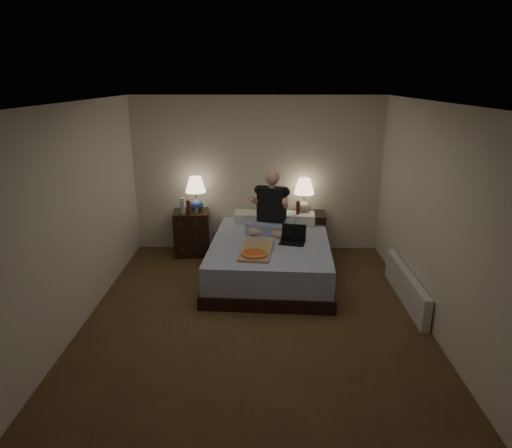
{
  "coord_description": "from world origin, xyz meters",
  "views": [
    {
      "loc": [
        0.09,
        -5.0,
        2.74
      ],
      "look_at": [
        0.0,
        0.9,
        0.85
      ],
      "focal_mm": 32.0,
      "sensor_mm": 36.0,
      "label": 1
    }
  ],
  "objects_px": {
    "pizza_box": "(254,254)",
    "water_bottle": "(183,206)",
    "beer_bottle_left": "(188,208)",
    "beer_bottle_right": "(298,208)",
    "radiator": "(406,286)",
    "lamp_left": "(196,194)",
    "soda_can": "(196,210)",
    "lamp_right": "(304,196)",
    "person": "(271,202)",
    "nightstand_left": "(192,233)",
    "bed": "(270,258)",
    "laptop": "(292,235)",
    "nightstand_right": "(308,233)"
  },
  "relations": [
    {
      "from": "bed",
      "to": "nightstand_right",
      "type": "xyz_separation_m",
      "value": [
        0.63,
        0.93,
        0.06
      ]
    },
    {
      "from": "soda_can",
      "to": "beer_bottle_right",
      "type": "height_order",
      "value": "beer_bottle_right"
    },
    {
      "from": "bed",
      "to": "lamp_right",
      "type": "bearing_deg",
      "value": 63.68
    },
    {
      "from": "nightstand_right",
      "to": "water_bottle",
      "type": "bearing_deg",
      "value": -172.35
    },
    {
      "from": "nightstand_left",
      "to": "lamp_left",
      "type": "distance_m",
      "value": 0.64
    },
    {
      "from": "beer_bottle_left",
      "to": "beer_bottle_right",
      "type": "xyz_separation_m",
      "value": [
        1.71,
        0.13,
        -0.04
      ]
    },
    {
      "from": "lamp_left",
      "to": "laptop",
      "type": "distance_m",
      "value": 1.81
    },
    {
      "from": "bed",
      "to": "lamp_left",
      "type": "bearing_deg",
      "value": 146.41
    },
    {
      "from": "bed",
      "to": "nightstand_right",
      "type": "distance_m",
      "value": 1.13
    },
    {
      "from": "nightstand_left",
      "to": "soda_can",
      "type": "height_order",
      "value": "soda_can"
    },
    {
      "from": "beer_bottle_left",
      "to": "soda_can",
      "type": "bearing_deg",
      "value": 43.45
    },
    {
      "from": "water_bottle",
      "to": "beer_bottle_right",
      "type": "distance_m",
      "value": 1.81
    },
    {
      "from": "soda_can",
      "to": "laptop",
      "type": "xyz_separation_m",
      "value": [
        1.46,
        -0.92,
        -0.1
      ]
    },
    {
      "from": "nightstand_right",
      "to": "lamp_right",
      "type": "bearing_deg",
      "value": 171.1
    },
    {
      "from": "nightstand_right",
      "to": "laptop",
      "type": "distance_m",
      "value": 1.15
    },
    {
      "from": "nightstand_right",
      "to": "person",
      "type": "xyz_separation_m",
      "value": [
        -0.62,
        -0.57,
        0.67
      ]
    },
    {
      "from": "bed",
      "to": "beer_bottle_left",
      "type": "bearing_deg",
      "value": 154.6
    },
    {
      "from": "pizza_box",
      "to": "water_bottle",
      "type": "bearing_deg",
      "value": 135.21
    },
    {
      "from": "beer_bottle_left",
      "to": "beer_bottle_right",
      "type": "height_order",
      "value": "beer_bottle_left"
    },
    {
      "from": "nightstand_left",
      "to": "lamp_right",
      "type": "relative_size",
      "value": 1.28
    },
    {
      "from": "bed",
      "to": "nightstand_left",
      "type": "height_order",
      "value": "nightstand_left"
    },
    {
      "from": "nightstand_right",
      "to": "soda_can",
      "type": "distance_m",
      "value": 1.84
    },
    {
      "from": "laptop",
      "to": "radiator",
      "type": "xyz_separation_m",
      "value": [
        1.43,
        -0.64,
        -0.47
      ]
    },
    {
      "from": "beer_bottle_right",
      "to": "soda_can",
      "type": "bearing_deg",
      "value": -179.25
    },
    {
      "from": "nightstand_right",
      "to": "lamp_left",
      "type": "height_order",
      "value": "lamp_left"
    },
    {
      "from": "water_bottle",
      "to": "radiator",
      "type": "distance_m",
      "value": 3.5
    },
    {
      "from": "beer_bottle_right",
      "to": "laptop",
      "type": "relative_size",
      "value": 0.68
    },
    {
      "from": "person",
      "to": "radiator",
      "type": "height_order",
      "value": "person"
    },
    {
      "from": "bed",
      "to": "nightstand_left",
      "type": "relative_size",
      "value": 3.06
    },
    {
      "from": "bed",
      "to": "person",
      "type": "bearing_deg",
      "value": 92.43
    },
    {
      "from": "bed",
      "to": "water_bottle",
      "type": "distance_m",
      "value": 1.66
    },
    {
      "from": "water_bottle",
      "to": "radiator",
      "type": "bearing_deg",
      "value": -26.04
    },
    {
      "from": "lamp_left",
      "to": "person",
      "type": "bearing_deg",
      "value": -23.68
    },
    {
      "from": "radiator",
      "to": "lamp_left",
      "type": "bearing_deg",
      "value": 150.53
    },
    {
      "from": "soda_can",
      "to": "laptop",
      "type": "relative_size",
      "value": 0.29
    },
    {
      "from": "bed",
      "to": "radiator",
      "type": "xyz_separation_m",
      "value": [
        1.73,
        -0.76,
        -0.07
      ]
    },
    {
      "from": "soda_can",
      "to": "lamp_right",
      "type": "bearing_deg",
      "value": 5.0
    },
    {
      "from": "nightstand_right",
      "to": "radiator",
      "type": "distance_m",
      "value": 2.02
    },
    {
      "from": "beer_bottle_right",
      "to": "pizza_box",
      "type": "height_order",
      "value": "beer_bottle_right"
    },
    {
      "from": "nightstand_left",
      "to": "pizza_box",
      "type": "xyz_separation_m",
      "value": [
        1.05,
        -1.53,
        0.23
      ]
    },
    {
      "from": "beer_bottle_right",
      "to": "radiator",
      "type": "bearing_deg",
      "value": -50.88
    },
    {
      "from": "nightstand_left",
      "to": "water_bottle",
      "type": "height_order",
      "value": "water_bottle"
    },
    {
      "from": "lamp_left",
      "to": "water_bottle",
      "type": "xyz_separation_m",
      "value": [
        -0.19,
        -0.13,
        -0.16
      ]
    },
    {
      "from": "person",
      "to": "pizza_box",
      "type": "height_order",
      "value": "person"
    },
    {
      "from": "nightstand_right",
      "to": "laptop",
      "type": "xyz_separation_m",
      "value": [
        -0.33,
        -1.05,
        0.33
      ]
    },
    {
      "from": "soda_can",
      "to": "beer_bottle_left",
      "type": "xyz_separation_m",
      "value": [
        -0.11,
        -0.1,
        0.06
      ]
    },
    {
      "from": "bed",
      "to": "soda_can",
      "type": "xyz_separation_m",
      "value": [
        -1.16,
        0.8,
        0.49
      ]
    },
    {
      "from": "lamp_right",
      "to": "water_bottle",
      "type": "bearing_deg",
      "value": -174.1
    },
    {
      "from": "bed",
      "to": "lamp_left",
      "type": "xyz_separation_m",
      "value": [
        -1.17,
        0.88,
        0.72
      ]
    },
    {
      "from": "bed",
      "to": "lamp_right",
      "type": "relative_size",
      "value": 3.91
    }
  ]
}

